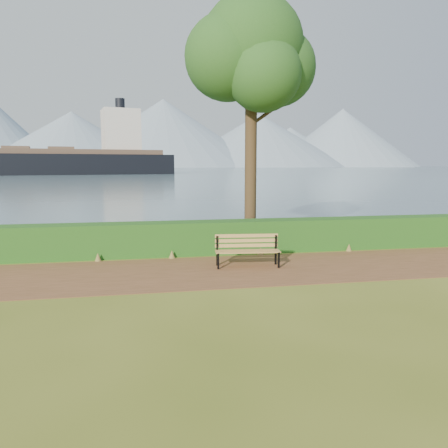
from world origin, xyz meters
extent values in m
plane|color=#535F1B|center=(0.00, 0.00, 0.00)|extent=(140.00, 140.00, 0.00)
cube|color=brown|center=(0.00, 0.30, 0.01)|extent=(40.00, 3.40, 0.01)
cube|color=#204D16|center=(0.00, 2.60, 0.50)|extent=(32.00, 0.85, 1.00)
cube|color=#445E6E|center=(0.00, 260.00, 0.01)|extent=(700.00, 510.00, 0.00)
cone|color=gray|center=(-60.00, 395.00, 24.00)|extent=(160.00, 160.00, 48.00)
cone|color=gray|center=(20.00, 405.00, 31.00)|extent=(190.00, 190.00, 62.00)
cone|color=gray|center=(110.00, 400.00, 25.00)|extent=(170.00, 170.00, 50.00)
cone|color=gray|center=(200.00, 410.00, 29.00)|extent=(150.00, 150.00, 58.00)
cone|color=gray|center=(-10.00, 430.00, 17.50)|extent=(120.00, 120.00, 35.00)
cone|color=gray|center=(150.00, 425.00, 20.00)|extent=(130.00, 130.00, 40.00)
cube|color=black|center=(0.00, 0.45, 0.22)|extent=(0.05, 0.06, 0.43)
cube|color=black|center=(0.04, 0.87, 0.41)|extent=(0.05, 0.06, 0.83)
cube|color=black|center=(0.02, 0.66, 0.40)|extent=(0.10, 0.50, 0.05)
cube|color=black|center=(1.61, 0.28, 0.22)|extent=(0.05, 0.06, 0.43)
cube|color=black|center=(1.65, 0.70, 0.41)|extent=(0.05, 0.06, 0.83)
cube|color=black|center=(1.63, 0.49, 0.40)|extent=(0.10, 0.50, 0.05)
cube|color=#A77B40|center=(0.81, 0.39, 0.43)|extent=(1.73, 0.26, 0.03)
cube|color=#A77B40|center=(0.82, 0.52, 0.43)|extent=(1.73, 0.26, 0.03)
cube|color=#A77B40|center=(0.83, 0.64, 0.43)|extent=(1.73, 0.26, 0.03)
cube|color=#A77B40|center=(0.84, 0.76, 0.43)|extent=(1.73, 0.26, 0.03)
cube|color=#A77B40|center=(0.85, 0.81, 0.55)|extent=(1.72, 0.22, 0.10)
cube|color=#A77B40|center=(0.85, 0.81, 0.68)|extent=(1.72, 0.22, 0.10)
cube|color=#A77B40|center=(0.85, 0.81, 0.82)|extent=(1.72, 0.22, 0.10)
cylinder|color=#322214|center=(1.69, 3.75, 3.56)|extent=(0.40, 0.40, 7.12)
sphere|color=#184717|center=(1.69, 3.75, 6.53)|extent=(3.36, 3.36, 3.36)
sphere|color=#184717|center=(2.62, 3.93, 5.93)|extent=(2.57, 2.57, 2.57)
sphere|color=#184717|center=(0.88, 3.67, 6.13)|extent=(2.77, 2.77, 2.77)
sphere|color=#184717|center=(1.89, 3.03, 5.54)|extent=(2.37, 2.37, 2.37)
sphere|color=#184717|center=(1.38, 4.40, 7.02)|extent=(2.18, 2.18, 2.18)
sphere|color=#184717|center=(1.80, 3.84, 7.52)|extent=(1.98, 1.98, 1.98)
cylinder|color=#322214|center=(2.14, 3.75, 4.35)|extent=(1.04, 0.12, 0.78)
cylinder|color=#322214|center=(1.30, 3.85, 4.85)|extent=(0.81, 0.37, 0.71)
cube|color=black|center=(-29.93, 108.08, 1.57)|extent=(74.06, 25.88, 7.32)
cube|color=brown|center=(-29.93, 108.08, 5.86)|extent=(68.09, 23.58, 1.26)
cube|color=beige|center=(-6.96, 112.75, 11.51)|extent=(10.95, 10.34, 11.51)
cylinder|color=black|center=(-6.96, 112.75, 18.31)|extent=(2.51, 2.51, 3.66)
cube|color=brown|center=(-32.39, 107.58, 6.70)|extent=(7.53, 8.02, 0.84)
cube|color=brown|center=(-22.14, 109.67, 6.70)|extent=(7.53, 8.02, 0.84)
camera|label=1|loc=(-1.94, -10.59, 2.75)|focal=35.00mm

